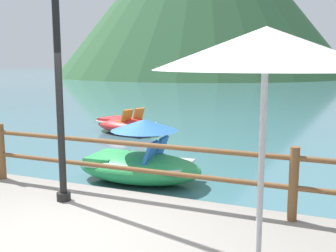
% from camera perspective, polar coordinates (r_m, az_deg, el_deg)
% --- Properties ---
extents(ground_plane, '(200.00, 200.00, 0.00)m').
position_cam_1_polar(ground_plane, '(43.63, 19.01, 5.55)').
color(ground_plane, '#3D6B75').
extents(dock_railing, '(23.92, 0.12, 0.95)m').
position_cam_1_polar(dock_railing, '(5.91, -6.18, -4.60)').
color(dock_railing, brown).
rests_on(dock_railing, promenade_dock).
extents(lamp_post, '(0.28, 0.28, 4.40)m').
position_cam_1_polar(lamp_post, '(5.77, -15.72, 15.30)').
color(lamp_post, black).
rests_on(lamp_post, promenade_dock).
extents(beach_umbrella, '(1.70, 1.70, 2.24)m').
position_cam_1_polar(beach_umbrella, '(3.09, 13.76, 10.09)').
color(beach_umbrella, '#B2B2B7').
rests_on(beach_umbrella, promenade_dock).
extents(pedal_boat_1, '(2.74, 2.06, 0.85)m').
position_cam_1_polar(pedal_boat_1, '(13.63, -6.11, 0.21)').
color(pedal_boat_1, red).
rests_on(pedal_boat_1, ground).
extents(pedal_boat_2, '(2.63, 1.49, 1.27)m').
position_cam_1_polar(pedal_boat_2, '(8.00, -4.17, -5.00)').
color(pedal_boat_2, green).
rests_on(pedal_boat_2, ground).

